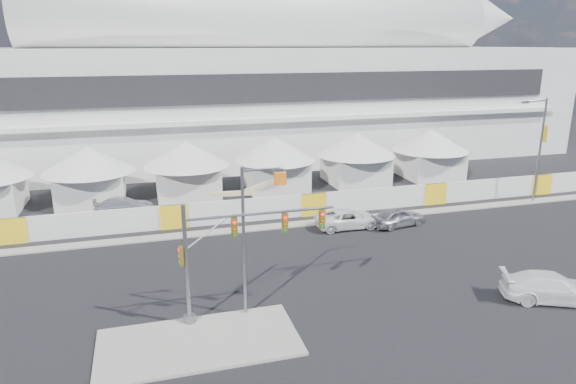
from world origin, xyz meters
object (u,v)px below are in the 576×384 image
object	(u,v)px
sedan_silver	(398,217)
pickup_curb	(348,219)
lot_car_c	(124,206)
pickup_near	(552,287)
traffic_mast	(223,255)
streetlight_median	(248,232)
streetlight_curb	(539,143)
boom_lift	(229,206)

from	to	relation	value
sedan_silver	pickup_curb	bearing A→B (deg)	68.47
sedan_silver	lot_car_c	bearing A→B (deg)	56.12
pickup_curb	pickup_near	bearing A→B (deg)	-154.62
traffic_mast	pickup_curb	bearing A→B (deg)	44.24
sedan_silver	traffic_mast	xyz separation A→B (m)	(-16.14, -10.94, 3.05)
streetlight_median	streetlight_curb	xyz separation A→B (m)	(30.18, 13.30, 0.78)
sedan_silver	boom_lift	bearing A→B (deg)	55.02
sedan_silver	streetlight_median	distance (m)	18.70
sedan_silver	streetlight_median	size ratio (longest dim) A/B	0.56
traffic_mast	boom_lift	distance (m)	17.45
traffic_mast	streetlight_curb	size ratio (longest dim) A/B	0.86
lot_car_c	streetlight_curb	bearing A→B (deg)	-107.46
streetlight_median	lot_car_c	bearing A→B (deg)	109.17
pickup_curb	pickup_near	world-z (taller)	pickup_near
sedan_silver	streetlight_median	bearing A→B (deg)	115.86
pickup_near	boom_lift	world-z (taller)	boom_lift
sedan_silver	boom_lift	size ratio (longest dim) A/B	0.60
pickup_curb	lot_car_c	distance (m)	19.75
streetlight_median	traffic_mast	bearing A→B (deg)	-171.91
traffic_mast	streetlight_median	distance (m)	1.78
traffic_mast	sedan_silver	bearing A→B (deg)	34.13
traffic_mast	pickup_near	bearing A→B (deg)	-9.45
pickup_near	boom_lift	bearing A→B (deg)	60.91
pickup_near	traffic_mast	bearing A→B (deg)	103.45
pickup_curb	streetlight_median	xyz separation A→B (m)	(-10.67, -11.56, 4.17)
pickup_near	streetlight_median	xyz separation A→B (m)	(-17.40, 3.33, 4.08)
lot_car_c	streetlight_median	distance (m)	21.88
boom_lift	streetlight_curb	bearing A→B (deg)	-0.98
pickup_near	streetlight_curb	world-z (taller)	streetlight_curb
pickup_near	boom_lift	distance (m)	25.48
pickup_curb	boom_lift	world-z (taller)	boom_lift
pickup_curb	lot_car_c	bearing A→B (deg)	64.80
pickup_near	streetlight_median	bearing A→B (deg)	102.07
traffic_mast	streetlight_median	world-z (taller)	streetlight_median
lot_car_c	traffic_mast	world-z (taller)	traffic_mast
pickup_near	streetlight_median	world-z (taller)	streetlight_median
pickup_near	boom_lift	size ratio (longest dim) A/B	0.74
lot_car_c	traffic_mast	bearing A→B (deg)	-171.43
lot_car_c	boom_lift	bearing A→B (deg)	-118.83
pickup_curb	streetlight_curb	size ratio (longest dim) A/B	0.55
lot_car_c	streetlight_curb	world-z (taller)	streetlight_curb
streetlight_curb	traffic_mast	bearing A→B (deg)	-156.86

